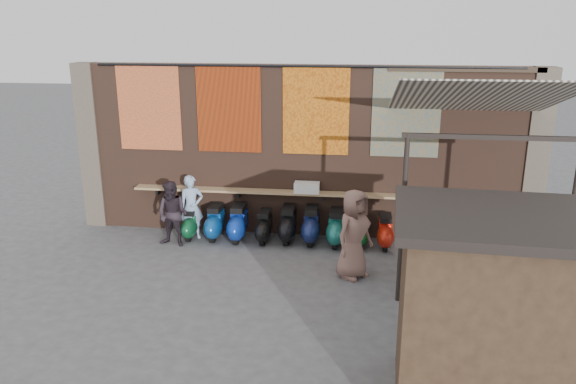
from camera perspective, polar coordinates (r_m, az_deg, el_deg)
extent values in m
plane|color=#474749|center=(11.29, 0.07, -8.88)|extent=(70.00, 70.00, 0.00)
cube|color=brown|center=(13.18, 1.55, 4.12)|extent=(10.00, 0.40, 4.00)
cube|color=#4C4238|center=(14.63, -19.22, 4.46)|extent=(0.50, 0.50, 4.00)
cube|color=#4C4238|center=(13.69, 23.79, 3.16)|extent=(0.50, 0.50, 4.00)
cube|color=#9E7A51|center=(13.06, 1.36, -0.09)|extent=(8.00, 0.32, 0.05)
cube|color=white|center=(12.97, 1.93, 0.46)|extent=(0.58, 0.31, 0.24)
cube|color=maroon|center=(13.62, -13.92, 8.33)|extent=(1.50, 0.02, 2.00)
cube|color=#DE430D|center=(13.06, -6.03, 8.38)|extent=(1.50, 0.02, 2.00)
cube|color=orange|center=(12.76, 2.84, 8.25)|extent=(1.50, 0.02, 2.00)
cube|color=#215779|center=(12.76, 11.92, 7.91)|extent=(1.50, 0.02, 2.00)
cylinder|color=black|center=(12.66, 1.52, 12.66)|extent=(9.50, 0.06, 0.06)
imported|color=#93B0D5|center=(13.31, -9.76, -1.54)|extent=(0.66, 0.56, 1.52)
imported|color=#281F27|center=(12.94, -11.64, -2.21)|extent=(0.83, 0.70, 1.51)
imported|color=black|center=(11.26, 21.50, -5.20)|extent=(1.14, 0.88, 1.80)
imported|color=#525156|center=(10.73, 15.55, -5.80)|extent=(1.31, 1.19, 1.77)
imported|color=#7F5A50|center=(11.15, 6.72, -4.26)|extent=(1.02, 1.05, 1.81)
cube|color=black|center=(7.76, 20.38, -12.02)|extent=(2.48, 1.92, 2.58)
cube|color=black|center=(7.23, 21.45, -2.57)|extent=(2.78, 2.21, 0.12)
cube|color=gold|center=(8.34, 19.80, -5.49)|extent=(1.20, 0.11, 0.50)
cube|color=#473321|center=(8.72, 19.19, -11.15)|extent=(1.98, 0.22, 0.06)
cube|color=beige|center=(11.30, 18.82, 9.09)|extent=(3.20, 3.28, 0.97)
cube|color=#33261C|center=(12.82, 17.64, 11.82)|extent=(3.30, 0.08, 0.12)
cube|color=black|center=(9.92, 20.19, 5.24)|extent=(3.00, 0.08, 0.08)
cylinder|color=black|center=(10.10, 11.55, -2.88)|extent=(0.09, 0.09, 3.10)
cylinder|color=black|center=(10.70, 26.69, -3.27)|extent=(0.09, 0.09, 3.10)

